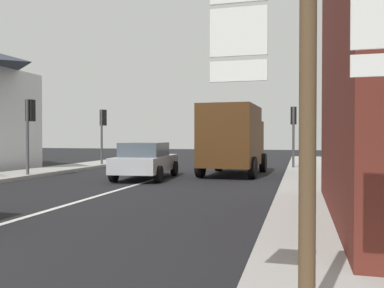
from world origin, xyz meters
TOP-DOWN VIEW (x-y plane):
  - ground_plane at (0.00, 10.00)m, footprint 80.00×80.00m
  - sidewalk_right at (6.10, 8.00)m, footprint 2.24×44.00m
  - lane_centre_stripe at (0.00, 6.00)m, footprint 0.16×12.00m
  - sedan_far at (-0.44, 11.90)m, footprint 2.25×4.33m
  - delivery_truck at (2.71, 14.49)m, footprint 2.62×5.07m
  - route_sign_post at (5.66, -0.01)m, footprint 1.66×0.14m
  - traffic_light_near_left at (-5.28, 11.11)m, footprint 0.30×0.49m
  - traffic_light_far_right at (5.28, 18.01)m, footprint 0.30×0.49m
  - traffic_light_far_left at (-5.28, 17.59)m, footprint 0.30×0.49m

SIDE VIEW (x-z plane):
  - ground_plane at x=0.00m, z-range 0.00..0.00m
  - lane_centre_stripe at x=0.00m, z-range 0.00..0.01m
  - sidewalk_right at x=6.10m, z-range 0.00..0.14m
  - sedan_far at x=-0.44m, z-range 0.03..1.50m
  - delivery_truck at x=2.71m, z-range 0.13..3.18m
  - route_sign_post at x=5.66m, z-range 0.31..3.51m
  - traffic_light_far_right at x=5.28m, z-range 0.78..4.02m
  - traffic_light_far_left at x=-5.28m, z-range 0.78..4.02m
  - traffic_light_near_left at x=-5.28m, z-range 0.78..4.03m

